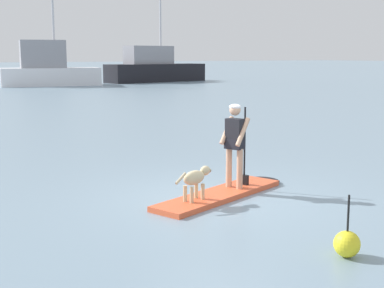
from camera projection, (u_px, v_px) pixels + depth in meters
The scene contains 7 objects.
ground_plane at pixel (219, 197), 10.51m from camera, with size 400.00×400.00×0.00m, color gray.
paddleboard at pixel (226, 193), 10.67m from camera, with size 3.52×1.80×0.10m.
person_paddler at pixel (235, 140), 10.72m from camera, with size 0.67×0.58×1.66m.
dog at pixel (196, 178), 9.88m from camera, with size 0.96×0.40×0.59m.
moored_boat_far_starboard at pixel (48, 69), 48.41m from camera, with size 8.94×4.97×8.70m.
moored_boat_far_port at pixel (154, 68), 55.32m from camera, with size 11.01×4.12×12.54m.
marker_buoy at pixel (347, 244), 7.39m from camera, with size 0.36×0.36×0.86m.
Camera 1 is at (-5.79, -8.43, 2.70)m, focal length 51.34 mm.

